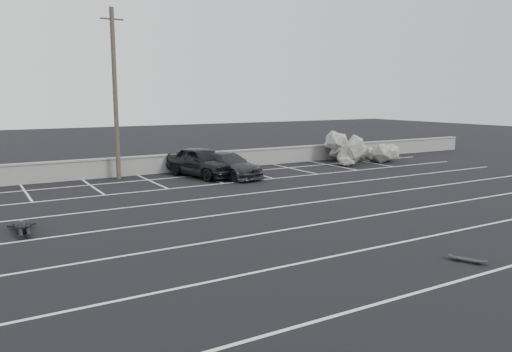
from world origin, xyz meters
TOP-DOWN VIEW (x-y plane):
  - ground at (0.00, 0.00)m, footprint 120.00×120.00m
  - seawall at (0.00, 14.00)m, footprint 50.00×0.45m
  - stall_lines at (-0.08, 4.41)m, footprint 36.00×20.05m
  - car_left at (0.97, 11.60)m, footprint 3.02×5.15m
  - car_right at (2.06, 10.69)m, footprint 2.93×4.98m
  - utility_pole at (-3.22, 13.20)m, footprint 1.19×0.24m
  - trash_bin at (11.76, 12.77)m, footprint 0.56×0.56m
  - riprap_pile at (12.59, 11.82)m, footprint 5.44×4.76m
  - person at (-8.84, 4.36)m, footprint 1.09×2.42m
  - skateboard at (1.09, -5.22)m, footprint 0.52×0.81m

SIDE VIEW (x-z plane):
  - ground at x=0.00m, z-range 0.00..0.00m
  - stall_lines at x=-0.08m, z-range 0.00..0.01m
  - skateboard at x=1.09m, z-range 0.03..0.12m
  - person at x=-8.84m, z-range 0.00..0.47m
  - trash_bin at x=11.76m, z-range 0.01..0.84m
  - seawall at x=0.00m, z-range 0.02..1.08m
  - riprap_pile at x=12.59m, z-range -0.22..1.46m
  - car_right at x=2.06m, z-range 0.00..1.35m
  - car_left at x=0.97m, z-range 0.00..1.64m
  - utility_pole at x=-3.22m, z-range 0.06..8.96m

